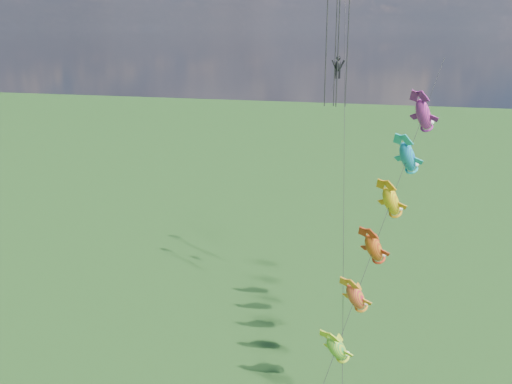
# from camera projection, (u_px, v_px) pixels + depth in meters

# --- Properties ---
(fish_windsock_rig) EXTENTS (6.52, 14.67, 19.60)m
(fish_windsock_rig) POSITION_uv_depth(u_px,v_px,m) (382.00, 225.00, 30.78)
(fish_windsock_rig) COLOR brown
(fish_windsock_rig) RESTS_ON ground
(parafoil_rig) EXTENTS (3.73, 17.27, 25.06)m
(parafoil_rig) POSITION_uv_depth(u_px,v_px,m) (339.00, 54.00, 36.67)
(parafoil_rig) COLOR brown
(parafoil_rig) RESTS_ON ground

